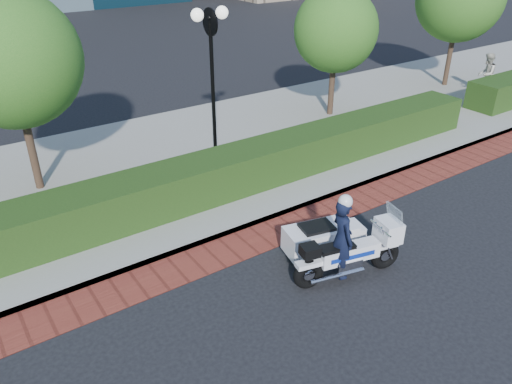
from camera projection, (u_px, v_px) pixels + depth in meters
ground at (305, 271)px, 10.00m from camera, size 120.00×120.00×0.00m
brick_strip at (262, 237)px, 11.08m from camera, size 60.00×1.00×0.01m
sidewalk at (172, 164)px, 14.31m from camera, size 60.00×8.00×0.15m
hedge_main at (213, 177)px, 12.30m from camera, size 18.00×1.20×1.00m
lamppost at (212, 64)px, 12.87m from camera, size 1.02×0.70×4.21m
tree_b at (11, 59)px, 11.33m from camera, size 3.20×3.20×4.89m
tree_c at (336, 30)px, 16.52m from camera, size 2.80×2.80×4.30m
police_motorcycle at (336, 242)px, 9.77m from camera, size 2.31×1.91×1.89m
pedestrian at (486, 74)px, 19.50m from camera, size 0.98×0.88×1.64m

